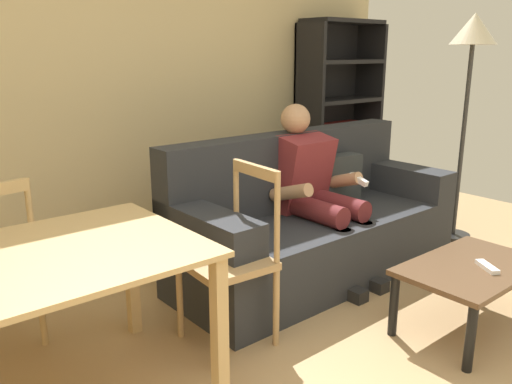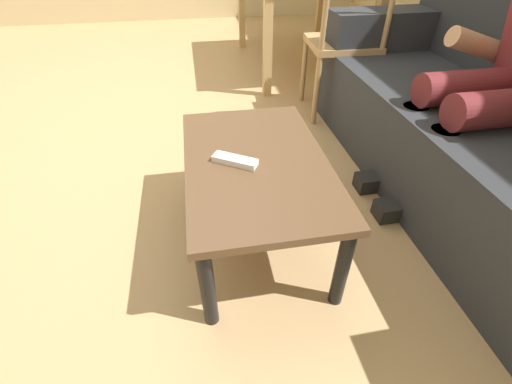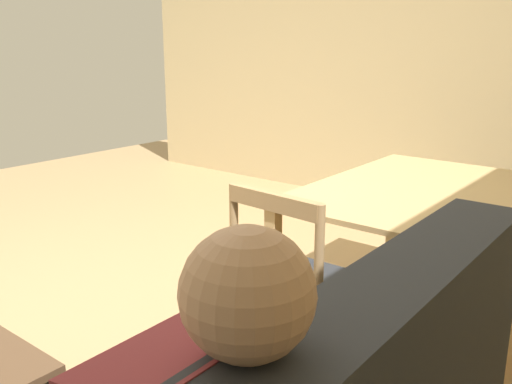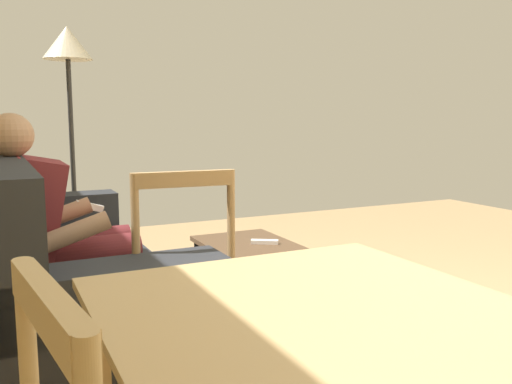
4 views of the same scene
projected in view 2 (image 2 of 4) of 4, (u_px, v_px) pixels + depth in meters
The scene contains 6 objects.
ground_plane at pixel (156, 118), 2.42m from camera, with size 8.03×8.03×0.00m, color tan.
couch at pixel (500, 128), 1.56m from camera, with size 2.15×0.84×0.99m.
coffee_table at pixel (256, 172), 1.33m from camera, with size 0.85×0.53×0.39m.
tv_remote at pixel (235, 161), 1.27m from camera, with size 0.05×0.17×0.02m, color white.
dining_chair_near_wall at pixel (379, 7), 3.10m from camera, with size 0.47×0.47×0.94m.
dining_chair_facing_couch at pixel (344, 43), 2.20m from camera, with size 0.45×0.45×0.97m.
Camera 2 is at (2.30, 0.30, 1.11)m, focal length 24.20 mm.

